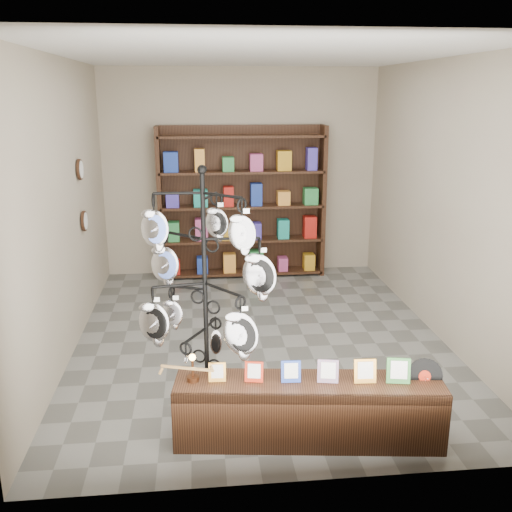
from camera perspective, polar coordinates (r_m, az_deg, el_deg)
The scene contains 6 objects.
ground at distance 6.47m, azimuth 0.33°, elevation -8.05°, with size 5.00×5.00×0.00m, color slate.
room_envelope at distance 5.96m, azimuth 0.35°, elevation 8.41°, with size 5.00×5.00×5.00m.
display_tree at distance 4.36m, azimuth -5.13°, elevation -2.80°, with size 1.16×1.16×2.14m.
front_shelf at distance 4.61m, azimuth 5.26°, elevation -15.14°, with size 2.10×0.67×0.73m.
back_shelving at distance 8.35m, azimuth -1.40°, elevation 4.89°, with size 2.42×0.36×2.20m.
wall_clocks at distance 6.90m, azimuth -17.00°, elevation 5.80°, with size 0.03×0.24×0.84m.
Camera 1 is at (-0.65, -5.87, 2.64)m, focal length 40.00 mm.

